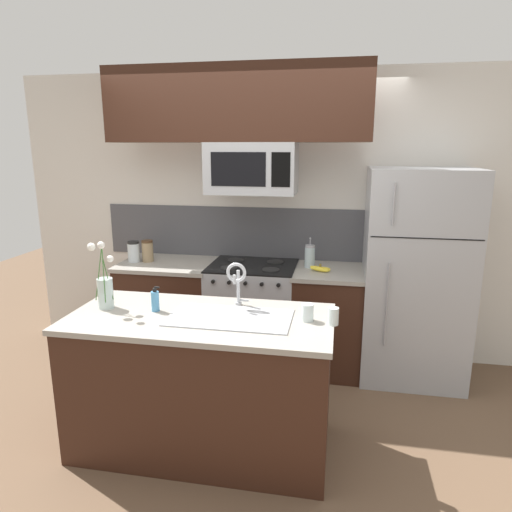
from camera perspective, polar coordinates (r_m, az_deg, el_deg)
name	(u,v)px	position (r m, az deg, el deg)	size (l,w,h in m)	color
ground_plane	(230,415)	(3.59, -3.27, -19.27)	(10.00, 10.00, 0.00)	brown
rear_partition	(292,217)	(4.27, 4.52, 4.87)	(5.20, 0.10, 2.60)	silver
splash_band	(259,233)	(4.29, 0.40, 2.90)	(2.99, 0.01, 0.48)	#4C4C51
back_counter_left	(170,309)	(4.38, -10.70, -6.54)	(0.85, 0.65, 0.91)	#381E14
back_counter_right	(327,320)	(4.10, 8.90, -7.86)	(0.61, 0.65, 0.91)	#381E14
stove_range	(253,314)	(4.17, -0.40, -7.27)	(0.76, 0.64, 0.93)	#A8AAAF
microwave	(252,168)	(3.88, -0.49, 10.91)	(0.74, 0.40, 0.42)	#A8AAAF
upper_cabinet_band	(236,104)	(3.88, -2.48, 18.44)	(2.16, 0.34, 0.60)	#381E14
refrigerator	(415,276)	(4.04, 19.24, -2.37)	(0.84, 0.74, 1.78)	#A8AAAF
storage_jar_tall	(134,252)	(4.32, -15.04, 0.53)	(0.11, 0.11, 0.19)	silver
storage_jar_medium	(148,251)	(4.30, -13.40, 0.62)	(0.10, 0.10, 0.20)	#997F5B
banana_bunch	(320,269)	(3.90, 8.03, -1.60)	(0.19, 0.12, 0.08)	yellow
french_press	(310,256)	(4.00, 6.73, -0.03)	(0.09, 0.09, 0.27)	silver
island_counter	(202,382)	(3.09, -6.75, -15.35)	(1.65, 0.78, 0.91)	#381E14
kitchen_sink	(230,328)	(2.87, -3.28, -9.03)	(0.76, 0.41, 0.16)	#ADAFB5
sink_faucet	(237,278)	(2.97, -2.40, -2.79)	(0.14, 0.14, 0.31)	#B7BABF
dish_soap_bottle	(155,301)	(3.01, -12.49, -5.49)	(0.06, 0.05, 0.16)	#4C93C6
drinking_glass	(308,312)	(2.80, 6.46, -7.02)	(0.08, 0.08, 0.11)	silver
spare_glass	(333,316)	(2.76, 9.64, -7.43)	(0.06, 0.06, 0.11)	silver
flower_vase	(105,290)	(3.13, -18.35, -4.08)	(0.15, 0.15, 0.46)	silver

